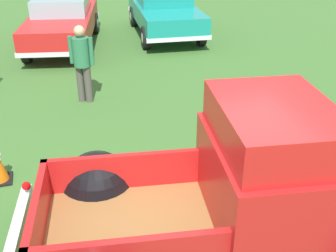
% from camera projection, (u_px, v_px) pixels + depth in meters
% --- Properties ---
extents(vintage_pickup_truck, '(4.84, 3.27, 1.96)m').
position_uv_depth(vintage_pickup_truck, '(251.00, 199.00, 4.65)').
color(vintage_pickup_truck, black).
rests_on(vintage_pickup_truck, ground).
extents(show_car_0, '(2.63, 4.71, 1.43)m').
position_uv_depth(show_car_0, '(63.00, 20.00, 12.08)').
color(show_car_0, black).
rests_on(show_car_0, ground).
extents(show_car_1, '(2.21, 4.44, 1.43)m').
position_uv_depth(show_car_1, '(164.00, 10.00, 13.19)').
color(show_car_1, black).
rests_on(show_car_1, ground).
extents(spectator_1, '(0.51, 0.46, 1.63)m').
position_uv_depth(spectator_1, '(82.00, 60.00, 8.44)').
color(spectator_1, '#4C4742').
rests_on(spectator_1, ground).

